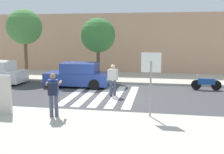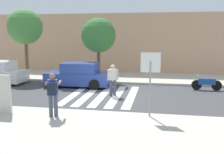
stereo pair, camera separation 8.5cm
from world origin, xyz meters
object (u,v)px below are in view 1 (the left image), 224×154
(pedestrian_crossing, at_px, (113,78))
(street_tree_center, at_px, (98,36))
(street_tree_west, at_px, (24,27))
(motorcycle, at_px, (206,83))
(stop_sign, at_px, (151,70))
(parked_car_blue, at_px, (78,75))
(photographer_with_backpack, at_px, (53,91))

(pedestrian_crossing, bearing_deg, street_tree_center, 112.88)
(pedestrian_crossing, distance_m, street_tree_west, 8.90)
(motorcycle, bearing_deg, street_tree_west, 171.98)
(stop_sign, bearing_deg, pedestrian_crossing, 119.72)
(stop_sign, relative_size, street_tree_center, 0.58)
(stop_sign, height_order, parked_car_blue, stop_sign)
(stop_sign, xyz_separation_m, parked_car_blue, (-4.74, 5.88, -1.25))
(stop_sign, relative_size, parked_car_blue, 0.61)
(street_tree_west, bearing_deg, motorcycle, -8.02)
(stop_sign, distance_m, photographer_with_backpack, 3.87)
(pedestrian_crossing, bearing_deg, photographer_with_backpack, -109.53)
(photographer_with_backpack, height_order, street_tree_center, street_tree_center)
(stop_sign, distance_m, street_tree_west, 12.47)
(pedestrian_crossing, height_order, street_tree_west, street_tree_west)
(street_tree_center, bearing_deg, motorcycle, -13.64)
(street_tree_west, height_order, street_tree_center, street_tree_west)
(photographer_with_backpack, xyz_separation_m, pedestrian_crossing, (1.58, 4.46, -0.19))
(parked_car_blue, bearing_deg, photographer_with_backpack, -81.16)
(parked_car_blue, bearing_deg, stop_sign, -51.12)
(pedestrian_crossing, relative_size, street_tree_center, 0.40)
(pedestrian_crossing, relative_size, parked_car_blue, 0.42)
(motorcycle, bearing_deg, photographer_with_backpack, -134.93)
(motorcycle, bearing_deg, pedestrian_crossing, -155.26)
(stop_sign, bearing_deg, motorcycle, 62.81)
(pedestrian_crossing, distance_m, street_tree_center, 5.06)
(photographer_with_backpack, xyz_separation_m, street_tree_center, (-0.17, 8.62, 2.08))
(parked_car_blue, height_order, street_tree_west, street_tree_west)
(street_tree_west, distance_m, street_tree_center, 5.56)
(photographer_with_backpack, relative_size, street_tree_west, 0.34)
(street_tree_west, bearing_deg, photographer_with_backpack, -56.72)
(street_tree_center, bearing_deg, photographer_with_backpack, -88.85)
(stop_sign, xyz_separation_m, pedestrian_crossing, (-2.13, 3.74, -1.00))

